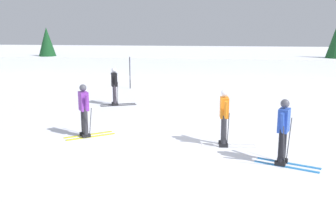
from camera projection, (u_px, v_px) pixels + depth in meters
The scene contains 8 objects.
ground_plane at pixel (175, 150), 10.53m from camera, with size 120.00×120.00×0.00m, color white.
far_snow_ridge at pixel (202, 63), 29.64m from camera, with size 80.00×8.08×1.28m, color white.
skier_orange at pixel (224, 116), 10.72m from camera, with size 1.62×1.00×1.71m.
skier_purple at pixel (84, 109), 11.65m from camera, with size 1.51×1.24×1.71m.
skier_black at pixel (115, 85), 16.43m from camera, with size 1.62×0.96×1.71m.
skier_blue at pixel (284, 130), 9.25m from camera, with size 1.62×0.96×1.71m.
trail_marker_pole at pixel (130, 73), 20.97m from camera, with size 0.05×0.05×1.81m, color black.
conifer_far_right at pixel (47, 45), 28.20m from camera, with size 1.63×1.63×3.48m.
Camera 1 is at (1.13, -9.98, 3.46)m, focal length 39.19 mm.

